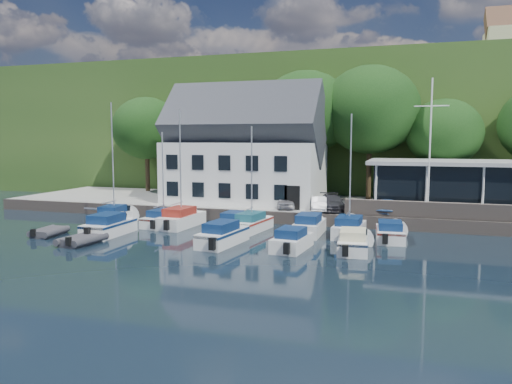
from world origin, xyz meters
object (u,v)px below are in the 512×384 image
(harbor_building, at_px, (245,155))
(boat_r2_3, at_px, (292,239))
(car_silver, at_px, (285,201))
(boat_r1_5, at_px, (309,224))
(boat_r2_4, at_px, (353,240))
(dinghy_1, at_px, (82,238))
(club_pavilion, at_px, (452,186))
(boat_r2_0, at_px, (109,224))
(boat_r2_2, at_px, (223,233))
(boat_r1_4, at_px, (252,173))
(dinghy_0, at_px, (49,231))
(boat_r1_3, at_px, (235,220))
(car_white, at_px, (319,204))
(boat_r1_6, at_px, (350,174))
(boat_r1_2, at_px, (180,166))
(boat_r1_1, at_px, (163,174))
(flagpole, at_px, (430,148))
(boat_r1_0, at_px, (113,167))
(car_dgrey, at_px, (332,202))
(car_blue, at_px, (387,205))
(boat_r1_7, at_px, (390,231))

(harbor_building, distance_m, boat_r2_3, 16.94)
(car_silver, relative_size, boat_r1_5, 0.59)
(harbor_building, height_order, boat_r1_5, harbor_building)
(boat_r2_4, xyz_separation_m, dinghy_1, (-17.22, -3.31, -0.32))
(club_pavilion, relative_size, boat_r2_0, 2.05)
(club_pavilion, relative_size, boat_r2_2, 2.02)
(car_silver, relative_size, boat_r1_4, 0.41)
(car_silver, distance_m, dinghy_0, 18.61)
(boat_r1_3, relative_size, boat_r1_4, 0.62)
(car_white, xyz_separation_m, boat_r1_6, (3.12, -5.01, 2.86))
(boat_r1_6, height_order, dinghy_1, boat_r1_6)
(boat_r2_0, bearing_deg, boat_r2_2, -4.17)
(club_pavilion, distance_m, dinghy_0, 31.36)
(boat_r2_3, bearing_deg, dinghy_0, -172.02)
(dinghy_0, bearing_deg, boat_r1_2, 33.56)
(boat_r1_5, xyz_separation_m, boat_r2_3, (-0.03, -5.11, -0.07))
(boat_r1_1, bearing_deg, harbor_building, 76.03)
(club_pavilion, height_order, boat_r1_5, club_pavilion)
(club_pavilion, xyz_separation_m, flagpole, (-1.87, -3.55, 3.14))
(boat_r1_3, xyz_separation_m, dinghy_0, (-11.84, -6.39, -0.33))
(boat_r1_3, bearing_deg, boat_r1_0, -173.91)
(harbor_building, relative_size, boat_r2_2, 2.20)
(club_pavilion, xyz_separation_m, boat_r1_4, (-14.38, -8.52, 1.31))
(car_dgrey, distance_m, boat_r2_3, 11.03)
(club_pavilion, xyz_separation_m, boat_r2_0, (-23.64, -13.12, -2.26))
(boat_r1_6, relative_size, boat_r2_4, 1.52)
(boat_r1_4, height_order, dinghy_0, boat_r1_4)
(club_pavilion, bearing_deg, boat_r1_6, -130.65)
(boat_r1_6, distance_m, boat_r2_0, 17.53)
(boat_r1_0, bearing_deg, boat_r2_4, -19.76)
(boat_r1_3, distance_m, boat_r2_4, 10.63)
(boat_r1_0, bearing_deg, boat_r2_2, -30.88)
(boat_r2_0, height_order, boat_r2_3, boat_r2_0)
(car_blue, distance_m, flagpole, 5.54)
(boat_r2_3, bearing_deg, boat_r1_3, 141.44)
(boat_r1_7, bearing_deg, car_silver, 139.65)
(car_silver, bearing_deg, boat_r1_1, -161.98)
(car_silver, height_order, car_white, car_silver)
(boat_r1_3, xyz_separation_m, boat_r2_4, (9.47, -4.82, 0.02))
(car_dgrey, xyz_separation_m, boat_r1_5, (-0.66, -5.87, -0.88))
(harbor_building, relative_size, car_dgrey, 3.22)
(boat_r1_7, bearing_deg, boat_r1_3, 170.37)
(car_silver, relative_size, boat_r1_7, 0.66)
(boat_r2_0, distance_m, dinghy_1, 3.24)
(club_pavilion, distance_m, boat_r1_0, 27.51)
(car_dgrey, height_order, boat_r2_2, car_dgrey)
(boat_r2_4, bearing_deg, boat_r1_3, 148.08)
(flagpole, xyz_separation_m, boat_r1_4, (-12.51, -4.97, -1.82))
(boat_r1_6, bearing_deg, boat_r2_2, -143.44)
(boat_r1_1, relative_size, boat_r2_3, 1.54)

